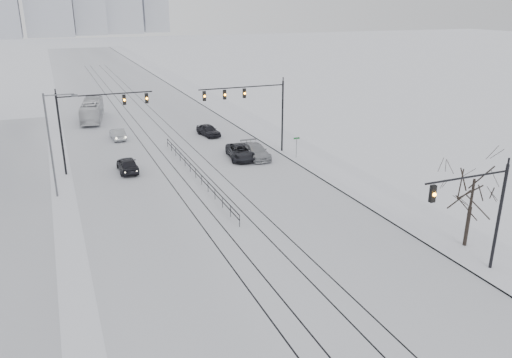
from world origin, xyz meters
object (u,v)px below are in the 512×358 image
Objects in this scene: sedan_sb_outer at (118,134)px; sedan_nb_far at (208,130)px; bare_tree at (473,186)px; box_truck at (92,111)px; sedan_nb_front at (241,152)px; sedan_sb_inner at (128,165)px; traffic_mast_near at (481,207)px; sedan_nb_right at (256,151)px.

sedan_sb_outer is 11.18m from sedan_nb_far.
box_truck is (-19.98, 50.79, -3.02)m from bare_tree.
sedan_nb_front is 0.52× the size of box_truck.
sedan_sb_inner is 25.41m from box_truck.
bare_tree is at bearing 51.24° from traffic_mast_near.
sedan_sb_inner is at bearing -172.02° from sedan_nb_front.
box_truck is at bearing 121.54° from sedan_nb_right.
sedan_nb_right is at bearing -91.06° from sedan_nb_far.
sedan_nb_front is 1.27× the size of sedan_nb_far.
sedan_nb_right is 1.23× the size of sedan_nb_far.
sedan_sb_outer is 0.39× the size of box_truck.
box_truck is (-13.04, 25.43, 0.71)m from sedan_nb_front.
box_truck is at bearing -87.46° from sedan_sb_inner.
bare_tree is 1.43× the size of sedan_nb_far.
sedan_sb_inner reaches higher than sedan_nb_right.
sedan_nb_right is at bearing 102.11° from bare_tree.
sedan_nb_right reaches higher than sedan_nb_front.
sedan_nb_right is at bearing 95.99° from traffic_mast_near.
bare_tree is 42.89m from sedan_sb_outer.
box_truck is at bearing 125.37° from sedan_nb_front.
sedan_sb_outer is at bearing 115.08° from bare_tree.
sedan_nb_right is (12.76, -13.79, 0.08)m from sedan_sb_outer.
sedan_nb_right is (-5.34, 24.91, -3.73)m from bare_tree.
sedan_nb_right reaches higher than sedan_sb_outer.
sedan_nb_right is 11.34m from sedan_nb_far.
traffic_mast_near is 1.64× the size of sedan_nb_far.
box_truck is at bearing 111.48° from bare_tree.
box_truck is (-17.57, 53.79, -3.09)m from traffic_mast_near.
box_truck is (-1.87, 12.10, 0.79)m from sedan_sb_outer.
traffic_mast_near is 1.33× the size of sedan_nb_right.
sedan_nb_right is (1.60, -0.45, 0.01)m from sedan_nb_front.
sedan_nb_far is 19.47m from box_truck.
bare_tree is 37.00m from sedan_nb_far.
sedan_sb_outer is (0.84, 13.28, -0.09)m from sedan_sb_inner.
bare_tree is at bearing 121.18° from box_truck.
sedan_sb_inner is 13.31m from sedan_sb_outer.
sedan_nb_front is (11.17, -13.33, 0.08)m from sedan_sb_outer.
traffic_mast_near is 33.09m from sedan_sb_inner.
bare_tree is 31.91m from sedan_sb_inner.
sedan_nb_front is at bearing 105.30° from bare_tree.
bare_tree reaches higher than sedan_sb_outer.
sedan_nb_far is at bearing 97.04° from traffic_mast_near.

